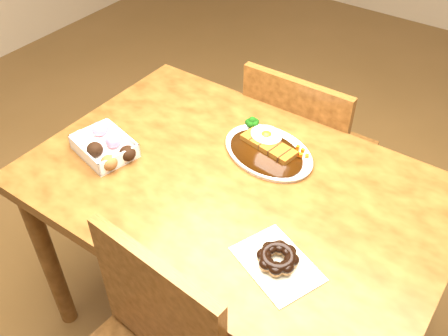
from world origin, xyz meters
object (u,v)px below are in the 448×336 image
Objects in this scene: table at (235,207)px; chair_far at (303,153)px; katsu_curry_plate at (268,149)px; donut_box at (104,146)px; pon_de_ring at (278,259)px.

table is 0.56m from chair_far.
katsu_curry_plate reaches higher than donut_box.
pon_de_ring is at bearing -5.61° from donut_box.
table is 3.53× the size of katsu_curry_plate.
chair_far is at bearing 96.44° from katsu_curry_plate.
chair_far is at bearing 60.65° from donut_box.
pon_de_ring is (0.28, -0.72, 0.29)m from chair_far.
katsu_curry_plate is 0.42m from pon_de_ring.
donut_box reaches higher than table.
donut_box is at bearing -144.93° from katsu_curry_plate.
chair_far is 0.47m from katsu_curry_plate.
donut_box is (-0.40, -0.12, 0.12)m from table.
chair_far is 3.48× the size of pon_de_ring.
table is 0.44m from donut_box.
katsu_curry_plate reaches higher than pon_de_ring.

